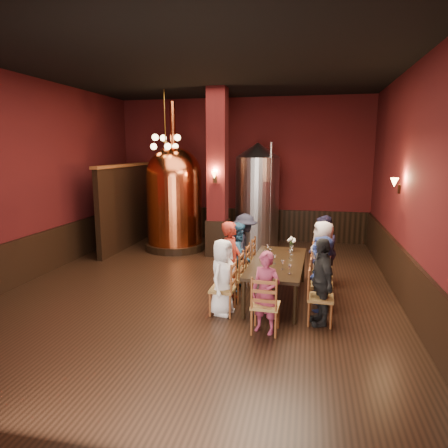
% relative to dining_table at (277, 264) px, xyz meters
% --- Properties ---
extents(room, '(10.00, 10.02, 4.50)m').
position_rel_dining_table_xyz_m(room, '(-1.58, 0.17, 1.56)').
color(room, black).
rests_on(room, ground).
extents(wainscot_right, '(0.08, 9.90, 1.00)m').
position_rel_dining_table_xyz_m(wainscot_right, '(2.38, 0.17, -0.19)').
color(wainscot_right, black).
rests_on(wainscot_right, ground).
extents(wainscot_back, '(7.90, 0.08, 1.00)m').
position_rel_dining_table_xyz_m(wainscot_back, '(-1.58, 5.13, -0.19)').
color(wainscot_back, black).
rests_on(wainscot_back, ground).
extents(wainscot_left, '(0.08, 9.90, 1.00)m').
position_rel_dining_table_xyz_m(wainscot_left, '(-5.54, 0.17, -0.19)').
color(wainscot_left, black).
rests_on(wainscot_left, ground).
extents(column, '(0.58, 0.58, 4.50)m').
position_rel_dining_table_xyz_m(column, '(-1.88, 2.97, 1.56)').
color(column, '#470F0F').
rests_on(column, ground).
extents(partition, '(0.22, 3.50, 2.40)m').
position_rel_dining_table_xyz_m(partition, '(-4.78, 3.37, 0.51)').
color(partition, black).
rests_on(partition, ground).
extents(pendant_cluster, '(0.90, 0.90, 1.70)m').
position_rel_dining_table_xyz_m(pendant_cluster, '(-3.38, 3.07, 2.41)').
color(pendant_cluster, '#A57226').
rests_on(pendant_cluster, room).
extents(sconce_wall, '(0.20, 0.20, 0.36)m').
position_rel_dining_table_xyz_m(sconce_wall, '(2.32, 0.97, 1.51)').
color(sconce_wall, black).
rests_on(sconce_wall, room).
extents(sconce_column, '(0.20, 0.20, 0.36)m').
position_rel_dining_table_xyz_m(sconce_column, '(-1.88, 2.67, 1.51)').
color(sconce_column, black).
rests_on(sconce_column, column).
extents(dining_table, '(1.09, 2.44, 0.75)m').
position_rel_dining_table_xyz_m(dining_table, '(0.00, 0.00, 0.00)').
color(dining_table, black).
rests_on(dining_table, ground).
extents(chair_0, '(0.48, 0.48, 0.92)m').
position_rel_dining_table_xyz_m(chair_0, '(-0.89, -0.97, -0.23)').
color(chair_0, brown).
rests_on(chair_0, ground).
extents(person_0, '(0.58, 0.75, 1.36)m').
position_rel_dining_table_xyz_m(person_0, '(-0.89, -0.97, -0.01)').
color(person_0, white).
rests_on(person_0, ground).
extents(chair_1, '(0.48, 0.48, 0.92)m').
position_rel_dining_table_xyz_m(chair_1, '(-0.86, -0.30, -0.23)').
color(chair_1, brown).
rests_on(chair_1, ground).
extents(person_1, '(0.42, 0.60, 1.56)m').
position_rel_dining_table_xyz_m(person_1, '(-0.86, -0.30, 0.09)').
color(person_1, maroon).
rests_on(person_1, ground).
extents(chair_2, '(0.48, 0.48, 0.92)m').
position_rel_dining_table_xyz_m(chair_2, '(-0.84, 0.36, -0.23)').
color(chair_2, brown).
rests_on(chair_2, ground).
extents(person_2, '(0.36, 0.70, 1.42)m').
position_rel_dining_table_xyz_m(person_2, '(-0.84, 0.36, 0.02)').
color(person_2, navy).
rests_on(person_2, ground).
extents(chair_3, '(0.48, 0.48, 0.92)m').
position_rel_dining_table_xyz_m(chair_3, '(-0.81, 1.03, -0.23)').
color(chair_3, brown).
rests_on(chair_3, ground).
extents(person_3, '(0.69, 1.04, 1.50)m').
position_rel_dining_table_xyz_m(person_3, '(-0.81, 1.03, 0.06)').
color(person_3, black).
rests_on(person_3, ground).
extents(chair_4, '(0.48, 0.48, 0.92)m').
position_rel_dining_table_xyz_m(chair_4, '(0.81, -1.03, -0.23)').
color(chair_4, brown).
rests_on(chair_4, ground).
extents(person_4, '(0.59, 0.94, 1.48)m').
position_rel_dining_table_xyz_m(person_4, '(0.81, -1.03, 0.05)').
color(person_4, black).
rests_on(person_4, ground).
extents(chair_5, '(0.48, 0.48, 0.92)m').
position_rel_dining_table_xyz_m(chair_5, '(0.84, -0.36, -0.23)').
color(chair_5, brown).
rests_on(chair_5, ground).
extents(person_5, '(0.47, 1.30, 1.38)m').
position_rel_dining_table_xyz_m(person_5, '(0.84, -0.36, 0.00)').
color(person_5, '#2E418C').
rests_on(person_5, ground).
extents(chair_6, '(0.48, 0.48, 0.92)m').
position_rel_dining_table_xyz_m(chair_6, '(0.86, 0.30, -0.23)').
color(chair_6, brown).
rests_on(chair_6, ground).
extents(person_6, '(0.60, 0.82, 1.53)m').
position_rel_dining_table_xyz_m(person_6, '(0.86, 0.30, 0.08)').
color(person_6, beige).
rests_on(person_6, ground).
extents(chair_7, '(0.48, 0.48, 0.92)m').
position_rel_dining_table_xyz_m(chair_7, '(0.89, 0.97, -0.23)').
color(chair_7, brown).
rests_on(chair_7, ground).
extents(person_7, '(0.38, 0.75, 1.53)m').
position_rel_dining_table_xyz_m(person_7, '(0.89, 0.97, 0.08)').
color(person_7, black).
rests_on(person_7, ground).
extents(chair_8, '(0.48, 0.48, 0.92)m').
position_rel_dining_table_xyz_m(chair_8, '(-0.06, -1.55, -0.23)').
color(chair_8, brown).
rests_on(chair_8, ground).
extents(person_8, '(0.57, 0.47, 1.33)m').
position_rel_dining_table_xyz_m(person_8, '(-0.06, -1.55, -0.02)').
color(person_8, '#8F2F4C').
rests_on(person_8, ground).
extents(copper_kettle, '(1.79, 1.79, 4.22)m').
position_rel_dining_table_xyz_m(copper_kettle, '(-3.27, 3.39, 0.85)').
color(copper_kettle, black).
rests_on(copper_kettle, ground).
extents(steel_vessel, '(1.55, 1.55, 3.10)m').
position_rel_dining_table_xyz_m(steel_vessel, '(-0.95, 4.17, 0.86)').
color(steel_vessel, '#B2B2B7').
rests_on(steel_vessel, ground).
extents(rose_vase, '(0.19, 0.19, 0.31)m').
position_rel_dining_table_xyz_m(rose_vase, '(0.23, 0.86, 0.27)').
color(rose_vase, white).
rests_on(rose_vase, dining_table).
extents(wine_glass_0, '(0.07, 0.07, 0.17)m').
position_rel_dining_table_xyz_m(wine_glass_0, '(-0.21, -0.43, 0.15)').
color(wine_glass_0, white).
rests_on(wine_glass_0, dining_table).
extents(wine_glass_1, '(0.07, 0.07, 0.17)m').
position_rel_dining_table_xyz_m(wine_glass_1, '(0.27, -0.77, 0.15)').
color(wine_glass_1, white).
rests_on(wine_glass_1, dining_table).
extents(wine_glass_2, '(0.07, 0.07, 0.17)m').
position_rel_dining_table_xyz_m(wine_glass_2, '(-0.26, 0.16, 0.15)').
color(wine_glass_2, white).
rests_on(wine_glass_2, dining_table).
extents(wine_glass_3, '(0.07, 0.07, 0.17)m').
position_rel_dining_table_xyz_m(wine_glass_3, '(0.25, 0.57, 0.15)').
color(wine_glass_3, white).
rests_on(wine_glass_3, dining_table).
extents(wine_glass_4, '(0.07, 0.07, 0.17)m').
position_rel_dining_table_xyz_m(wine_glass_4, '(-0.26, 0.64, 0.15)').
color(wine_glass_4, white).
rests_on(wine_glass_4, dining_table).
extents(wine_glass_5, '(0.07, 0.07, 0.17)m').
position_rel_dining_table_xyz_m(wine_glass_5, '(-0.17, -0.40, 0.15)').
color(wine_glass_5, white).
rests_on(wine_glass_5, dining_table).
extents(wine_glass_6, '(0.07, 0.07, 0.17)m').
position_rel_dining_table_xyz_m(wine_glass_6, '(-0.17, 0.29, 0.15)').
color(wine_glass_6, white).
rests_on(wine_glass_6, dining_table).
extents(wine_glass_7, '(0.07, 0.07, 0.17)m').
position_rel_dining_table_xyz_m(wine_glass_7, '(-0.04, -0.19, 0.15)').
color(wine_glass_7, white).
rests_on(wine_glass_7, dining_table).
extents(wine_glass_8, '(0.07, 0.07, 0.17)m').
position_rel_dining_table_xyz_m(wine_glass_8, '(0.13, -0.51, 0.15)').
color(wine_glass_8, white).
rests_on(wine_glass_8, dining_table).
extents(wine_glass_9, '(0.07, 0.07, 0.17)m').
position_rel_dining_table_xyz_m(wine_glass_9, '(0.23, 0.26, 0.15)').
color(wine_glass_9, white).
rests_on(wine_glass_9, dining_table).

